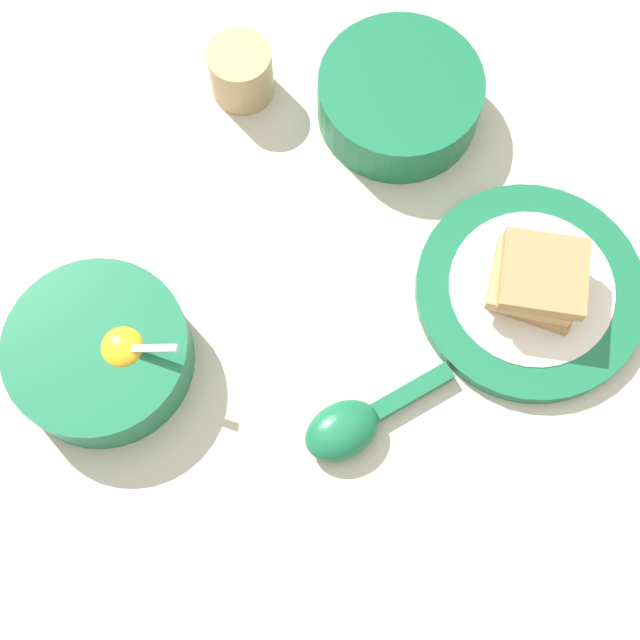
{
  "coord_description": "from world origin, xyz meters",
  "views": [
    {
      "loc": [
        0.15,
        -0.3,
        0.84
      ],
      "look_at": [
        0.01,
        -0.06,
        0.02
      ],
      "focal_mm": 50.0,
      "sensor_mm": 36.0,
      "label": 1
    }
  ],
  "objects_px": {
    "toast_plate": "(530,291)",
    "soup_spoon": "(352,425)",
    "congee_bowl": "(400,96)",
    "toast_sandwich": "(539,280)",
    "drinking_cup": "(241,71)",
    "egg_bowl": "(100,353)"
  },
  "relations": [
    {
      "from": "egg_bowl",
      "to": "congee_bowl",
      "type": "xyz_separation_m",
      "value": [
        0.11,
        0.39,
        0.0
      ]
    },
    {
      "from": "drinking_cup",
      "to": "toast_plate",
      "type": "bearing_deg",
      "value": -7.98
    },
    {
      "from": "toast_plate",
      "to": "soup_spoon",
      "type": "relative_size",
      "value": 1.48
    },
    {
      "from": "soup_spoon",
      "to": "congee_bowl",
      "type": "height_order",
      "value": "congee_bowl"
    },
    {
      "from": "egg_bowl",
      "to": "drinking_cup",
      "type": "distance_m",
      "value": 0.34
    },
    {
      "from": "toast_plate",
      "to": "soup_spoon",
      "type": "bearing_deg",
      "value": -111.38
    },
    {
      "from": "egg_bowl",
      "to": "soup_spoon",
      "type": "relative_size",
      "value": 1.13
    },
    {
      "from": "congee_bowl",
      "to": "soup_spoon",
      "type": "bearing_deg",
      "value": -67.57
    },
    {
      "from": "congee_bowl",
      "to": "drinking_cup",
      "type": "height_order",
      "value": "drinking_cup"
    },
    {
      "from": "toast_plate",
      "to": "soup_spoon",
      "type": "height_order",
      "value": "soup_spoon"
    },
    {
      "from": "soup_spoon",
      "to": "drinking_cup",
      "type": "bearing_deg",
      "value": 138.02
    },
    {
      "from": "toast_plate",
      "to": "soup_spoon",
      "type": "xyz_separation_m",
      "value": [
        -0.08,
        -0.21,
        0.01
      ]
    },
    {
      "from": "toast_plate",
      "to": "toast_sandwich",
      "type": "bearing_deg",
      "value": -54.15
    },
    {
      "from": "congee_bowl",
      "to": "drinking_cup",
      "type": "xyz_separation_m",
      "value": [
        -0.16,
        -0.06,
        0.0
      ]
    },
    {
      "from": "toast_sandwich",
      "to": "toast_plate",
      "type": "bearing_deg",
      "value": 125.85
    },
    {
      "from": "toast_plate",
      "to": "congee_bowl",
      "type": "xyz_separation_m",
      "value": [
        -0.22,
        0.11,
        0.02
      ]
    },
    {
      "from": "toast_sandwich",
      "to": "congee_bowl",
      "type": "xyz_separation_m",
      "value": [
        -0.22,
        0.12,
        -0.01
      ]
    },
    {
      "from": "toast_sandwich",
      "to": "congee_bowl",
      "type": "distance_m",
      "value": 0.25
    },
    {
      "from": "toast_plate",
      "to": "congee_bowl",
      "type": "relative_size",
      "value": 1.33
    },
    {
      "from": "toast_plate",
      "to": "soup_spoon",
      "type": "distance_m",
      "value": 0.23
    },
    {
      "from": "toast_sandwich",
      "to": "soup_spoon",
      "type": "relative_size",
      "value": 0.69
    },
    {
      "from": "congee_bowl",
      "to": "toast_sandwich",
      "type": "bearing_deg",
      "value": -27.9
    }
  ]
}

